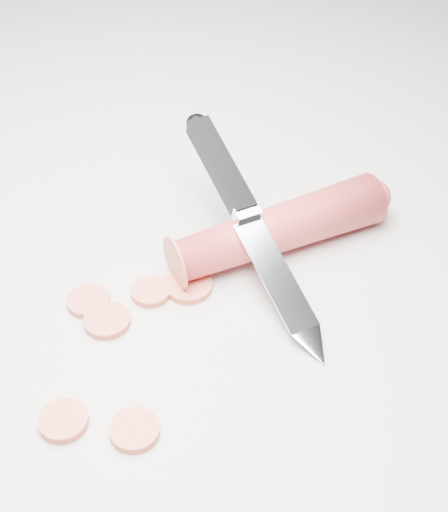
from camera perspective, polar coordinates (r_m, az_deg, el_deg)
The scene contains 9 objects.
ground at distance 0.56m, azimuth -4.63°, elevation -4.00°, with size 2.40×2.40×0.00m, color beige.
carrot at distance 0.59m, azimuth 4.40°, elevation 2.20°, with size 0.04×0.04×0.19m, color #BC2D31.
carrot_slice_0 at distance 0.57m, azimuth -5.87°, elevation -2.88°, with size 0.03×0.03×0.01m, color #DC5B46.
carrot_slice_1 at distance 0.49m, azimuth -7.15°, elevation -13.66°, with size 0.03×0.03×0.01m, color #DC5B46.
carrot_slice_2 at distance 0.50m, azimuth -12.71°, elevation -12.74°, with size 0.03×0.03×0.01m, color #DC5B46.
carrot_slice_3 at distance 0.57m, azimuth -2.85°, elevation -2.39°, with size 0.04×0.04×0.01m, color #DC5B46.
carrot_slice_4 at distance 0.55m, azimuth -9.33°, elevation -5.12°, with size 0.04×0.04×0.01m, color #DC5B46.
carrot_slice_5 at distance 0.57m, azimuth -10.80°, elevation -3.57°, with size 0.03×0.03×0.01m, color #DC5B46.
kitchen_knife at distance 0.56m, azimuth 2.47°, elevation 2.42°, with size 0.22×0.13×0.09m, color silver, non-canonical shape.
Camera 1 is at (0.26, -0.28, 0.41)m, focal length 50.00 mm.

